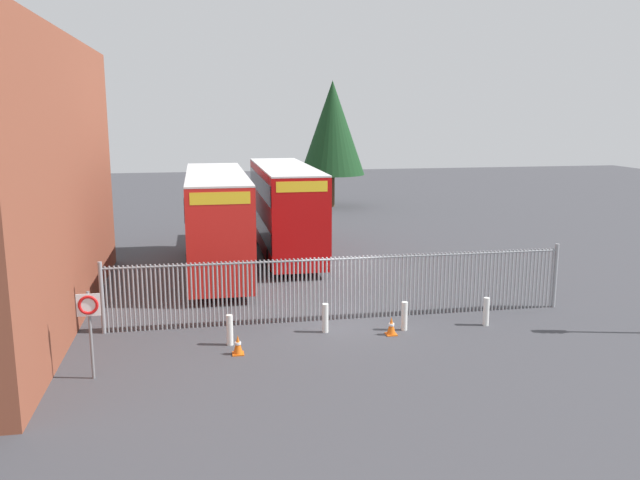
# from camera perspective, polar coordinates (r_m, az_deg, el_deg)

# --- Properties ---
(ground_plane) EXTENTS (100.00, 100.00, 0.00)m
(ground_plane) POSITION_cam_1_polar(r_m,az_deg,el_deg) (30.10, -1.39, -2.29)
(ground_plane) COLOR #3D3D42
(palisade_fence) EXTENTS (15.87, 0.14, 2.35)m
(palisade_fence) POSITION_cam_1_polar(r_m,az_deg,el_deg) (22.20, 2.02, -4.03)
(palisade_fence) COLOR gray
(palisade_fence) RESTS_ON ground
(double_decker_bus_near_gate) EXTENTS (2.54, 10.81, 4.42)m
(double_decker_bus_near_gate) POSITION_cam_1_polar(r_m,az_deg,el_deg) (28.82, -9.00, 1.88)
(double_decker_bus_near_gate) COLOR red
(double_decker_bus_near_gate) RESTS_ON ground
(double_decker_bus_behind_fence_left) EXTENTS (2.54, 10.81, 4.42)m
(double_decker_bus_behind_fence_left) POSITION_cam_1_polar(r_m,az_deg,el_deg) (32.11, -3.07, 2.95)
(double_decker_bus_behind_fence_left) COLOR #B70C0C
(double_decker_bus_behind_fence_left) RESTS_ON ground
(bollard_near_left) EXTENTS (0.20, 0.20, 0.95)m
(bollard_near_left) POSITION_cam_1_polar(r_m,az_deg,el_deg) (20.17, -7.90, -7.81)
(bollard_near_left) COLOR silver
(bollard_near_left) RESTS_ON ground
(bollard_center_front) EXTENTS (0.20, 0.20, 0.95)m
(bollard_center_front) POSITION_cam_1_polar(r_m,az_deg,el_deg) (21.09, 0.46, -6.85)
(bollard_center_front) COLOR silver
(bollard_center_front) RESTS_ON ground
(bollard_near_right) EXTENTS (0.20, 0.20, 0.95)m
(bollard_near_right) POSITION_cam_1_polar(r_m,az_deg,el_deg) (21.47, 7.39, -6.62)
(bollard_near_right) COLOR silver
(bollard_near_right) RESTS_ON ground
(bollard_far_right) EXTENTS (0.20, 0.20, 0.95)m
(bollard_far_right) POSITION_cam_1_polar(r_m,az_deg,el_deg) (22.45, 14.34, -6.08)
(bollard_far_right) COLOR silver
(bollard_far_right) RESTS_ON ground
(traffic_cone_by_gate) EXTENTS (0.34, 0.34, 0.59)m
(traffic_cone_by_gate) POSITION_cam_1_polar(r_m,az_deg,el_deg) (19.44, -7.20, -9.10)
(traffic_cone_by_gate) COLOR orange
(traffic_cone_by_gate) RESTS_ON ground
(traffic_cone_mid_forecourt) EXTENTS (0.34, 0.34, 0.59)m
(traffic_cone_mid_forecourt) POSITION_cam_1_polar(r_m,az_deg,el_deg) (21.03, 6.26, -7.50)
(traffic_cone_mid_forecourt) COLOR orange
(traffic_cone_mid_forecourt) RESTS_ON ground
(speed_limit_sign_post) EXTENTS (0.60, 0.14, 2.40)m
(speed_limit_sign_post) POSITION_cam_1_polar(r_m,az_deg,el_deg) (18.16, -19.55, -6.20)
(speed_limit_sign_post) COLOR slate
(speed_limit_sign_post) RESTS_ON ground
(tree_tall_back) EXTENTS (4.78, 4.78, 9.26)m
(tree_tall_back) POSITION_cam_1_polar(r_m,az_deg,el_deg) (48.57, 1.10, 9.77)
(tree_tall_back) COLOR #4C3823
(tree_tall_back) RESTS_ON ground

